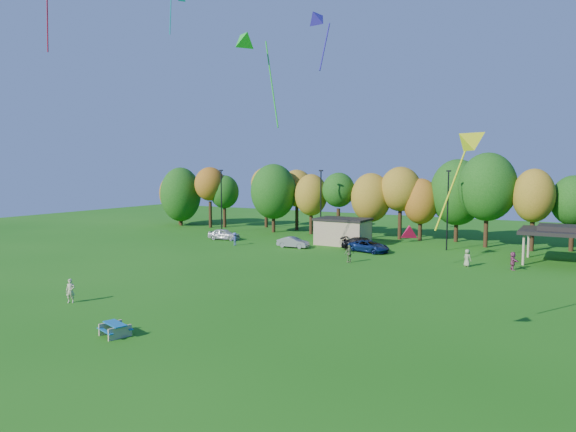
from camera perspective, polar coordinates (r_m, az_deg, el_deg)
The scene contains 19 objects.
ground at distance 26.17m, azimuth -8.52°, elevation -15.55°, with size 160.00×160.00×0.00m, color #19600F.
tree_line at distance 66.69m, azimuth 15.86°, elevation 2.21°, with size 93.57×10.55×11.15m.
lamp_posts at distance 60.69m, azimuth 17.32°, elevation 0.93°, with size 64.50×0.25×9.09m.
utility_building at distance 62.89m, azimuth 6.10°, elevation -1.70°, with size 6.30×4.30×3.25m.
pavilion at distance 56.38m, azimuth 28.55°, elevation -1.51°, with size 8.20×6.20×3.77m.
picnic_table at distance 30.73m, azimuth -18.66°, elevation -11.76°, with size 1.99×1.80×0.72m.
kite_flyer at distance 38.90m, azimuth -23.02°, elevation -7.67°, with size 0.61×0.40×1.67m, color beige.
car_a at distance 67.48m, azimuth -7.13°, elevation -2.02°, with size 1.69×4.20×1.43m, color silver.
car_b at distance 60.33m, azimuth 0.57°, elevation -2.94°, with size 1.32×3.77×1.24m, color gray.
car_c at distance 57.76m, azimuth 8.99°, elevation -3.35°, with size 2.17×4.72×1.31m, color navy.
car_d at distance 58.83m, azimuth 8.37°, elevation -3.11°, with size 2.04×5.01×1.45m, color black.
far_person_0 at distance 51.17m, azimuth 6.82°, elevation -4.19°, with size 1.03×0.43×1.75m, color #708451.
far_person_1 at distance 51.46m, azimuth 23.71°, elevation -4.59°, with size 1.56×0.50×1.68m, color #9F426B.
far_person_3 at distance 51.59m, azimuth 19.29°, elevation -4.43°, with size 0.81×0.53×1.66m, color #93A06D.
far_person_4 at distance 62.45m, azimuth -5.93°, elevation -2.55°, with size 0.99×0.57×1.54m, color #47539D.
kite_0 at distance 40.32m, azimuth 3.49°, elevation 21.05°, with size 1.50×2.84×4.58m.
kite_3 at distance 26.33m, azimuth 20.04°, elevation 7.97°, with size 3.01×2.51×5.47m.
kite_8 at distance 25.04m, azimuth 13.35°, elevation -1.52°, with size 1.29×1.45×1.23m.
kite_12 at distance 39.50m, azimuth -4.98°, elevation 18.94°, with size 4.04×3.31×7.53m.
Camera 1 is at (15.36, -19.04, 9.30)m, focal length 32.00 mm.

